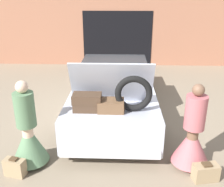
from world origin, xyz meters
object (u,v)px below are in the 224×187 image
object	(u,v)px
suitcase_beside_right_person	(206,172)
person_left	(28,136)
car	(114,90)
suitcase_beside_left_person	(15,167)
person_right	(192,138)

from	to	relation	value
suitcase_beside_right_person	person_left	bearing A→B (deg)	173.60
car	suitcase_beside_right_person	distance (m)	3.09
suitcase_beside_left_person	person_left	bearing A→B (deg)	64.46
car	person_right	world-z (taller)	car
car	suitcase_beside_left_person	xyz separation A→B (m)	(-1.60, -2.60, -0.44)
car	suitcase_beside_right_person	bearing A→B (deg)	-58.29
person_left	person_right	bearing A→B (deg)	79.43
person_left	suitcase_beside_left_person	xyz separation A→B (m)	(-0.16, -0.34, -0.41)
suitcase_beside_left_person	suitcase_beside_right_person	xyz separation A→B (m)	(3.21, 0.00, -0.01)
car	suitcase_beside_right_person	world-z (taller)	car
person_left	suitcase_beside_right_person	xyz separation A→B (m)	(3.05, -0.34, -0.42)
person_left	suitcase_beside_left_person	size ratio (longest dim) A/B	4.08
person_left	suitcase_beside_right_person	bearing A→B (deg)	71.82
person_left	suitcase_beside_left_person	bearing A→B (deg)	-37.31
person_right	suitcase_beside_right_person	world-z (taller)	person_right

